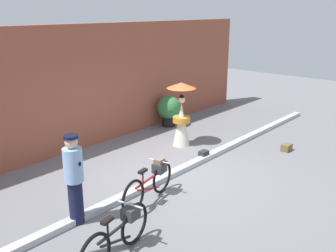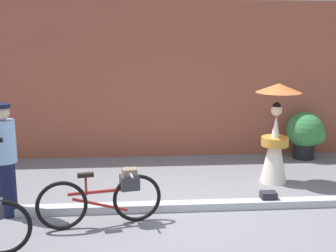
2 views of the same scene
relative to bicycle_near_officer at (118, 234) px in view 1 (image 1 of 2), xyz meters
The scene contains 10 objects.
ground_plane 3.13m from the bicycle_near_officer, 25.45° to the left, with size 30.00×30.00×0.00m, color slate.
building_wall 5.54m from the bicycle_near_officer, 58.76° to the left, with size 14.00×0.40×3.36m, color brown.
sidewalk_curb 3.12m from the bicycle_near_officer, 25.45° to the left, with size 14.00×0.20×0.12m, color #B2B2B7.
bicycle_near_officer is the anchor object (origin of this frame).
bicycle_far_side 1.85m from the bicycle_near_officer, 28.40° to the left, with size 1.73×0.52×0.80m.
person_officer 1.42m from the bicycle_near_officer, 83.32° to the left, with size 0.34×0.38×1.68m.
person_with_parasol 5.23m from the bicycle_near_officer, 28.93° to the left, with size 0.81×0.81×1.80m.
potted_plant_by_door 6.98m from the bicycle_near_officer, 34.86° to the left, with size 0.80×0.78×1.02m.
backpack_on_pavement 6.12m from the bicycle_near_officer, ahead, with size 0.31×0.21×0.19m.
backpack_spare 4.35m from the bicycle_near_officer, 18.65° to the left, with size 0.24×0.18×0.23m.
Camera 1 is at (-6.04, -5.24, 3.72)m, focal length 40.07 mm.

